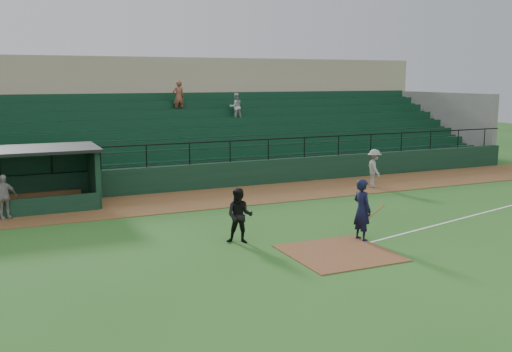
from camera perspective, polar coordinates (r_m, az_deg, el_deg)
name	(u,v)px	position (r m, az deg, el deg)	size (l,w,h in m)	color
ground	(322,245)	(18.24, 6.51, -6.74)	(90.00, 90.00, 0.00)	#275D1E
warning_track	(228,197)	(25.24, -2.80, -2.06)	(40.00, 4.00, 0.03)	brown
home_plate_dirt	(339,253)	(17.42, 8.20, -7.52)	(3.00, 3.00, 0.03)	brown
foul_line	(485,212)	(24.05, 21.64, -3.35)	(18.00, 0.09, 0.01)	white
stadium_structure	(172,129)	(32.86, -8.26, 4.60)	(38.00, 13.08, 6.40)	#10311F
batter_at_plate	(362,210)	(18.66, 10.42, -3.31)	(1.07, 0.77, 1.99)	black
umpire	(240,216)	(18.10, -1.62, -3.95)	(0.85, 0.66, 1.75)	black
runner	(374,168)	(27.77, 11.58, 0.75)	(1.16, 0.67, 1.80)	gray
dugout_player_a	(4,197)	(23.00, -23.62, -1.90)	(0.96, 0.40, 1.64)	#A29D98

